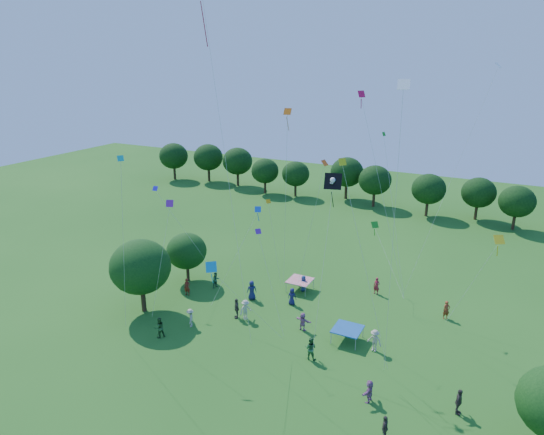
{
  "coord_description": "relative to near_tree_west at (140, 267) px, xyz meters",
  "views": [
    {
      "loc": [
        14.38,
        -14.26,
        21.57
      ],
      "look_at": [
        0.0,
        14.0,
        11.0
      ],
      "focal_mm": 32.0,
      "sensor_mm": 36.0,
      "label": 1
    }
  ],
  "objects": [
    {
      "name": "crowd_person_0",
      "position": [
        11.12,
        9.99,
        -3.48
      ],
      "size": [
        0.76,
        0.89,
        1.58
      ],
      "primitive_type": "imported",
      "rotation": [
        0.0,
        0.0,
        4.17
      ],
      "color": "navy",
      "rests_on": "ground"
    },
    {
      "name": "near_tree_west",
      "position": [
        0.0,
        0.0,
        0.0
      ],
      "size": [
        5.28,
        5.28,
        6.66
      ],
      "color": "#422B19",
      "rests_on": "ground"
    },
    {
      "name": "crowd_person_14",
      "position": [
        3.21,
        6.78,
        -3.48
      ],
      "size": [
        0.64,
        0.87,
        1.59
      ],
      "primitive_type": "imported",
      "rotation": [
        0.0,
        0.0,
        1.27
      ],
      "color": "#214F31",
      "rests_on": "ground"
    },
    {
      "name": "crowd_person_12",
      "position": [
        7.51,
        6.24,
        -3.34
      ],
      "size": [
        1.04,
        0.94,
        1.86
      ],
      "primitive_type": "imported",
      "rotation": [
        0.0,
        0.0,
        3.77
      ],
      "color": "#1A1E4C",
      "rests_on": "ground"
    },
    {
      "name": "crowd_person_13",
      "position": [
        24.18,
        10.77,
        -3.45
      ],
      "size": [
        0.73,
        0.67,
        1.65
      ],
      "primitive_type": "imported",
      "rotation": [
        0.0,
        0.0,
        0.58
      ],
      "color": "maroon",
      "rests_on": "ground"
    },
    {
      "name": "small_kite_10",
      "position": [
        27.13,
        7.62,
        3.93
      ],
      "size": [
        3.35,
        0.79,
        7.97
      ],
      "color": "yellow"
    },
    {
      "name": "small_kite_6",
      "position": [
        21.6,
        -1.27,
        12.05
      ],
      "size": [
        0.73,
        1.05,
        19.09
      ],
      "color": "white"
    },
    {
      "name": "crowd_person_5",
      "position": [
        21.26,
        -2.61,
        -3.48
      ],
      "size": [
        0.69,
        1.54,
        1.59
      ],
      "primitive_type": "imported",
      "rotation": [
        0.0,
        0.0,
        4.61
      ],
      "color": "#99598E",
      "rests_on": "ground"
    },
    {
      "name": "near_tree_north",
      "position": [
        -0.22,
        6.83,
        -1.07
      ],
      "size": [
        3.99,
        3.99,
        5.01
      ],
      "color": "#422B19",
      "rests_on": "ground"
    },
    {
      "name": "red_high_kite",
      "position": [
        7.91,
        0.49,
        16.33
      ],
      "size": [
        5.52,
        3.38,
        24.61
      ],
      "color": "red"
    },
    {
      "name": "small_kite_4",
      "position": [
        -0.54,
        5.0,
        3.85
      ],
      "size": [
        5.0,
        2.63,
        8.92
      ],
      "color": "#1D14D0"
    },
    {
      "name": "small_kite_3",
      "position": [
        16.85,
        14.28,
        1.32
      ],
      "size": [
        4.57,
        4.82,
        5.12
      ],
      "color": "#1A8418"
    },
    {
      "name": "tent_blue",
      "position": [
        17.67,
        3.63,
        -3.24
      ],
      "size": [
        2.2,
        2.2,
        1.1
      ],
      "color": "#18529F",
      "rests_on": "ground"
    },
    {
      "name": "pirate_kite",
      "position": [
        16.32,
        2.49,
        8.73
      ],
      "size": [
        1.36,
        3.97,
        12.4
      ],
      "color": "black"
    },
    {
      "name": "crowd_person_16",
      "position": [
        7.98,
        2.71,
        -3.36
      ],
      "size": [
        0.99,
        1.17,
        1.83
      ],
      "primitive_type": "imported",
      "rotation": [
        0.0,
        0.0,
        5.28
      ],
      "color": "#464238",
      "rests_on": "ground"
    },
    {
      "name": "crowd_person_2",
      "position": [
        16.01,
        0.03,
        -3.37
      ],
      "size": [
        0.94,
        0.57,
        1.8
      ],
      "primitive_type": "imported",
      "rotation": [
        0.0,
        0.0,
        3.25
      ],
      "color": "#285F30",
      "rests_on": "ground"
    },
    {
      "name": "crowd_person_10",
      "position": [
        26.61,
        -1.18,
        -3.38
      ],
      "size": [
        0.57,
        1.09,
        1.79
      ],
      "primitive_type": "imported",
      "rotation": [
        0.0,
        0.0,
        1.49
      ],
      "color": "#433835",
      "rests_on": "ground"
    },
    {
      "name": "small_kite_8",
      "position": [
        11.19,
        5.74,
        9.97
      ],
      "size": [
        1.78,
        2.86,
        16.49
      ],
      "color": "#CA570B"
    },
    {
      "name": "crowd_person_8",
      "position": [
        4.01,
        -2.75,
        -3.4
      ],
      "size": [
        0.83,
        0.98,
        1.75
      ],
      "primitive_type": "imported",
      "rotation": [
        0.0,
        0.0,
        4.2
      ],
      "color": "#275323",
      "rests_on": "ground"
    },
    {
      "name": "small_kite_0",
      "position": [
        16.72,
        10.35,
        10.65
      ],
      "size": [
        5.28,
        0.65,
        17.63
      ],
      "color": "#F70E43"
    },
    {
      "name": "crowd_person_15",
      "position": [
        19.98,
        3.22,
        -3.38
      ],
      "size": [
        1.26,
        0.76,
        1.8
      ],
      "primitive_type": "imported",
      "rotation": [
        0.0,
        0.0,
        6.07
      ],
      "color": "#B6A891",
      "rests_on": "ground"
    },
    {
      "name": "small_kite_11",
      "position": [
        18.14,
        12.39,
        6.47
      ],
      "size": [
        3.78,
        3.32,
        13.98
      ],
      "color": "#1E8F1A"
    },
    {
      "name": "crowd_person_6",
      "position": [
        11.27,
        7.01,
        -3.47
      ],
      "size": [
        0.82,
        0.48,
        1.62
      ],
      "primitive_type": "imported",
      "rotation": [
        0.0,
        0.0,
        3.2
      ],
      "color": "#1B1A4D",
      "rests_on": "ground"
    },
    {
      "name": "small_kite_13",
      "position": [
        11.92,
        0.36,
        3.3
      ],
      "size": [
        2.62,
        0.68,
        8.16
      ],
      "color": "#6C1A9F"
    },
    {
      "name": "small_kite_2",
      "position": [
        19.21,
        -1.09,
        7.46
      ],
      "size": [
        3.89,
        1.08,
        14.41
      ],
      "color": "#D2C712"
    },
    {
      "name": "crowd_person_3",
      "position": [
        5.27,
        -0.29,
        -3.47
      ],
      "size": [
        0.99,
        1.13,
        1.6
      ],
      "primitive_type": "imported",
      "rotation": [
        0.0,
        0.0,
        5.32
      ],
      "color": "#B2A98E",
      "rests_on": "ground"
    },
    {
      "name": "tent_red_stripe",
      "position": [
        10.76,
        9.95,
        -3.24
      ],
      "size": [
        2.2,
        2.2,
        1.1
      ],
      "color": "red",
      "rests_on": "ground"
    },
    {
      "name": "small_kite_12",
      "position": [
        9.19,
        3.03,
        4.09
      ],
      "size": [
        4.02,
        1.96,
        8.87
      ],
      "color": "blue"
    },
    {
      "name": "small_kite_14",
      "position": [
        24.09,
        13.93,
        11.65
      ],
      "size": [
        5.22,
        5.03,
        19.81
      ],
      "color": "white"
    },
    {
      "name": "small_kite_9",
      "position": [
        13.67,
        6.64,
        6.85
      ],
      "size": [
        3.3,
        2.39,
        12.53
      ],
      "color": "#FB540D"
    },
    {
      "name": "small_kite_1",
      "position": [
        9.55,
        6.31,
        3.5
      ],
      "size": [
        0.45,
        2.37,
        8.78
      ],
      "color": "orange"
    },
    {
      "name": "crowd_person_11",
      "position": [
        13.87,
        3.48,
        -3.49
      ],
      "size": [
        1.52,
        0.73,
        1.56
      ],
      "primitive_type": "imported",
      "rotation": [
        0.0,
        0.0,
        3.0
      ],
      "color": "#AF669C",
      "rests_on": "ground"
    },
    {
      "name": "small_kite_15",
      "position": [
        11.46,
        -4.86,
        3.55
      ],
      "size": [
        3.1,
        5.44,
        7.74
      ],
      "color": "#0D89CA"
    },
    {
      "name": "crowd_person_4",
      "position": [
        23.0,
        -5.4,
        -3.47
      ],
      "size": [
        0.45,
        0.95,
        1.61
      ],
      "primitive_type": "imported",
      "rotation": [
        0.0,
        0.0,
        4.73
      ],
      "color": "#453937",
      "rests_on": "ground"
    },
    {
      "name": "crowd_person_1",
      "position": [
        17.57,
        12.56,
        -3.44
      ],
      "size": [
        0.67,
        0.48,
        1.67
      ],
      "primitive_type": "imported",
      "rotation": [
        0.0,
        0.0,
        -0.13
      ],
      "color": "maroon",
      "rests_on": "ground"
    },
    {
      "name": "treeline",
      "position": [
        11.46,
        40.65,
        -0.18
      ],
      "size": [
        88.01,
        8.77,
        6.77
      ],
      "color": "#422B19",
      "rests_on": "ground"
    },
    {
      "name": "small_kite_5",
      "position": [
        4.77,
        -1.86,
        5.17
      ],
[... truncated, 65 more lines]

